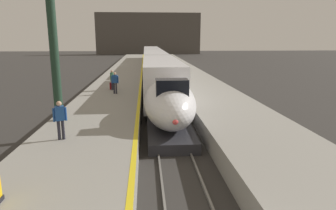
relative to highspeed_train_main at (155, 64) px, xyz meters
name	(u,v)px	position (x,y,z in m)	size (l,w,h in m)	color
platform_left	(117,89)	(-4.05, -11.21, -1.43)	(4.80, 110.00, 1.05)	gray
platform_right	(199,88)	(4.05, -11.21, -1.43)	(4.80, 110.00, 1.05)	gray
platform_left_safety_stripe	(141,83)	(-1.77, -11.21, -0.90)	(0.20, 107.80, 0.01)	yellow
rail_main_left	(151,88)	(-0.75, -8.46, -1.90)	(0.08, 110.00, 0.12)	slate
rail_main_right	(165,88)	(0.75, -8.46, -1.90)	(0.08, 110.00, 0.12)	slate
highspeed_train_main	(155,64)	(0.00, 0.00, 0.00)	(2.92, 56.69, 3.60)	silver
station_column_mid	(51,18)	(-5.90, -24.57, 4.33)	(4.00, 0.68, 8.65)	#1E3828
passenger_near_edge	(112,78)	(-4.10, -15.07, 0.08)	(0.27, 0.57, 1.69)	#23232D
passenger_mid_platform	(115,81)	(-3.69, -16.82, 0.08)	(0.56, 0.28, 1.69)	#23232D
passenger_far_waiting	(60,117)	(-4.94, -27.78, 0.08)	(0.54, 0.33, 1.69)	#23232D
rolling_suitcase	(112,86)	(-4.15, -14.78, -0.60)	(0.40, 0.22, 0.98)	maroon
terminus_back_wall	(148,34)	(0.00, 66.04, 5.04)	(36.00, 2.00, 14.00)	#4C4742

